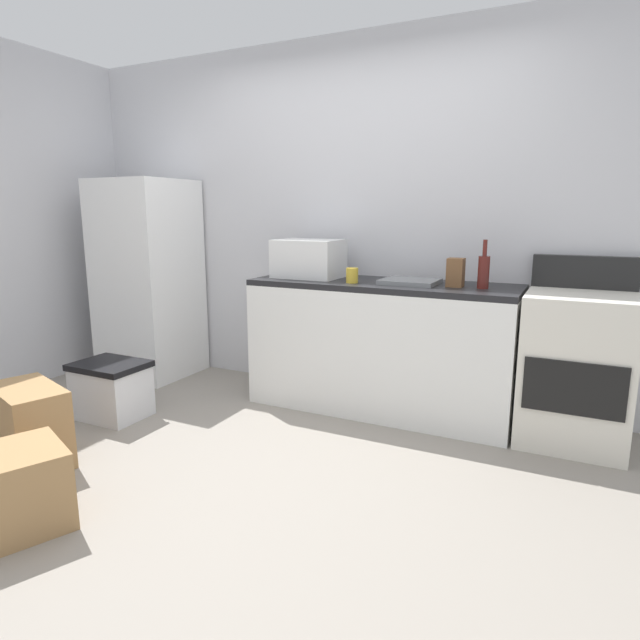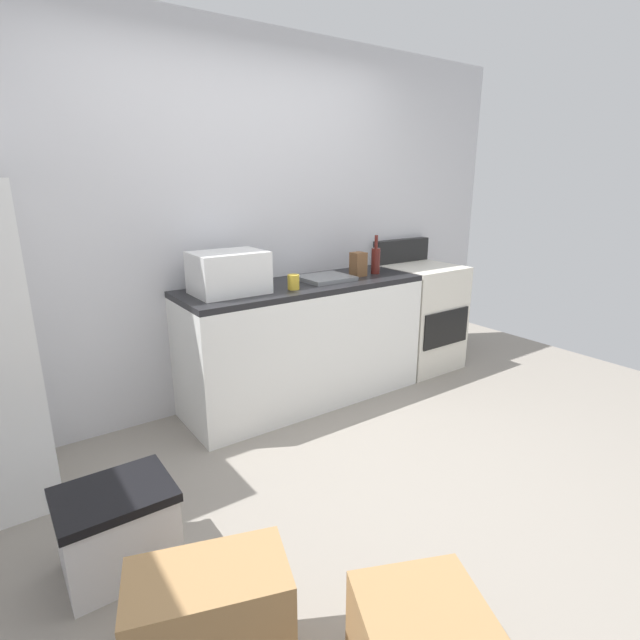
{
  "view_description": "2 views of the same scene",
  "coord_description": "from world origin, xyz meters",
  "px_view_note": "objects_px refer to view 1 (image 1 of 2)",
  "views": [
    {
      "loc": [
        1.5,
        -2.21,
        1.37
      ],
      "look_at": [
        0.06,
        0.73,
        0.7
      ],
      "focal_mm": 30.01,
      "sensor_mm": 36.0,
      "label": 1
    },
    {
      "loc": [
        -1.57,
        -1.65,
        1.62
      ],
      "look_at": [
        0.22,
        0.88,
        0.71
      ],
      "focal_mm": 27.26,
      "sensor_mm": 36.0,
      "label": 2
    }
  ],
  "objects_px": {
    "microwave": "(309,259)",
    "cardboard_box_medium": "(30,425)",
    "wine_bottle": "(484,271)",
    "storage_bin": "(112,389)",
    "stove_oven": "(576,366)",
    "cardboard_box_large": "(15,490)",
    "knife_block": "(456,273)",
    "coffee_mug": "(352,275)",
    "refrigerator": "(148,279)"
  },
  "relations": [
    {
      "from": "microwave",
      "to": "cardboard_box_medium",
      "type": "bearing_deg",
      "value": -118.06
    },
    {
      "from": "microwave",
      "to": "wine_bottle",
      "type": "height_order",
      "value": "wine_bottle"
    },
    {
      "from": "microwave",
      "to": "storage_bin",
      "type": "relative_size",
      "value": 1.0
    },
    {
      "from": "stove_oven",
      "to": "cardboard_box_large",
      "type": "xyz_separation_m",
      "value": [
        -2.15,
        -2.09,
        -0.29
      ]
    },
    {
      "from": "stove_oven",
      "to": "knife_block",
      "type": "height_order",
      "value": "stove_oven"
    },
    {
      "from": "wine_bottle",
      "to": "cardboard_box_large",
      "type": "bearing_deg",
      "value": -127.76
    },
    {
      "from": "knife_block",
      "to": "microwave",
      "type": "bearing_deg",
      "value": 178.34
    },
    {
      "from": "coffee_mug",
      "to": "cardboard_box_medium",
      "type": "xyz_separation_m",
      "value": [
        -1.28,
        -1.5,
        -0.73
      ]
    },
    {
      "from": "coffee_mug",
      "to": "knife_block",
      "type": "xyz_separation_m",
      "value": [
        0.66,
        0.11,
        0.04
      ]
    },
    {
      "from": "cardboard_box_medium",
      "to": "coffee_mug",
      "type": "bearing_deg",
      "value": 49.58
    },
    {
      "from": "wine_bottle",
      "to": "cardboard_box_medium",
      "type": "relative_size",
      "value": 0.59
    },
    {
      "from": "stove_oven",
      "to": "cardboard_box_medium",
      "type": "distance_m",
      "value": 3.14
    },
    {
      "from": "refrigerator",
      "to": "stove_oven",
      "type": "relative_size",
      "value": 1.47
    },
    {
      "from": "cardboard_box_medium",
      "to": "cardboard_box_large",
      "type": "bearing_deg",
      "value": -40.94
    },
    {
      "from": "coffee_mug",
      "to": "storage_bin",
      "type": "distance_m",
      "value": 1.79
    },
    {
      "from": "wine_bottle",
      "to": "storage_bin",
      "type": "bearing_deg",
      "value": -157.52
    },
    {
      "from": "knife_block",
      "to": "refrigerator",
      "type": "bearing_deg",
      "value": -179.37
    },
    {
      "from": "refrigerator",
      "to": "wine_bottle",
      "type": "bearing_deg",
      "value": 0.49
    },
    {
      "from": "storage_bin",
      "to": "stove_oven",
      "type": "bearing_deg",
      "value": 18.91
    },
    {
      "from": "knife_block",
      "to": "cardboard_box_large",
      "type": "distance_m",
      "value": 2.63
    },
    {
      "from": "refrigerator",
      "to": "storage_bin",
      "type": "xyz_separation_m",
      "value": [
        0.48,
        -0.9,
        -0.62
      ]
    },
    {
      "from": "stove_oven",
      "to": "storage_bin",
      "type": "xyz_separation_m",
      "value": [
        -2.79,
        -0.96,
        -0.27
      ]
    },
    {
      "from": "refrigerator",
      "to": "wine_bottle",
      "type": "xyz_separation_m",
      "value": [
        2.71,
        0.02,
        0.2
      ]
    },
    {
      "from": "knife_block",
      "to": "cardboard_box_large",
      "type": "relative_size",
      "value": 0.45
    },
    {
      "from": "cardboard_box_large",
      "to": "stove_oven",
      "type": "bearing_deg",
      "value": 44.14
    },
    {
      "from": "refrigerator",
      "to": "storage_bin",
      "type": "height_order",
      "value": "refrigerator"
    },
    {
      "from": "stove_oven",
      "to": "cardboard_box_large",
      "type": "relative_size",
      "value": 2.77
    },
    {
      "from": "refrigerator",
      "to": "cardboard_box_medium",
      "type": "relative_size",
      "value": 3.18
    },
    {
      "from": "refrigerator",
      "to": "microwave",
      "type": "relative_size",
      "value": 3.52
    },
    {
      "from": "stove_oven",
      "to": "knife_block",
      "type": "bearing_deg",
      "value": -177.86
    },
    {
      "from": "wine_bottle",
      "to": "cardboard_box_medium",
      "type": "height_order",
      "value": "wine_bottle"
    },
    {
      "from": "microwave",
      "to": "storage_bin",
      "type": "distance_m",
      "value": 1.62
    },
    {
      "from": "microwave",
      "to": "refrigerator",
      "type": "bearing_deg",
      "value": -177.74
    },
    {
      "from": "wine_bottle",
      "to": "storage_bin",
      "type": "relative_size",
      "value": 0.65
    },
    {
      "from": "wine_bottle",
      "to": "knife_block",
      "type": "xyz_separation_m",
      "value": [
        -0.17,
        0.0,
        -0.02
      ]
    },
    {
      "from": "knife_block",
      "to": "cardboard_box_medium",
      "type": "bearing_deg",
      "value": -140.16
    },
    {
      "from": "refrigerator",
      "to": "wine_bottle",
      "type": "height_order",
      "value": "refrigerator"
    },
    {
      "from": "stove_oven",
      "to": "storage_bin",
      "type": "relative_size",
      "value": 2.39
    },
    {
      "from": "wine_bottle",
      "to": "cardboard_box_medium",
      "type": "xyz_separation_m",
      "value": [
        -2.11,
        -1.61,
        -0.79
      ]
    },
    {
      "from": "stove_oven",
      "to": "wine_bottle",
      "type": "height_order",
      "value": "wine_bottle"
    },
    {
      "from": "microwave",
      "to": "coffee_mug",
      "type": "relative_size",
      "value": 4.6
    },
    {
      "from": "coffee_mug",
      "to": "cardboard_box_large",
      "type": "xyz_separation_m",
      "value": [
        -0.76,
        -1.94,
        -0.77
      ]
    },
    {
      "from": "refrigerator",
      "to": "cardboard_box_large",
      "type": "xyz_separation_m",
      "value": [
        1.12,
        -2.03,
        -0.63
      ]
    },
    {
      "from": "knife_block",
      "to": "cardboard_box_large",
      "type": "xyz_separation_m",
      "value": [
        -1.42,
        -2.06,
        -0.81
      ]
    },
    {
      "from": "stove_oven",
      "to": "wine_bottle",
      "type": "xyz_separation_m",
      "value": [
        -0.56,
        -0.03,
        0.54
      ]
    },
    {
      "from": "stove_oven",
      "to": "wine_bottle",
      "type": "bearing_deg",
      "value": -176.73
    },
    {
      "from": "wine_bottle",
      "to": "cardboard_box_medium",
      "type": "distance_m",
      "value": 2.77
    },
    {
      "from": "cardboard_box_large",
      "to": "cardboard_box_medium",
      "type": "relative_size",
      "value": 0.78
    },
    {
      "from": "microwave",
      "to": "coffee_mug",
      "type": "xyz_separation_m",
      "value": [
        0.4,
        -0.15,
        -0.09
      ]
    },
    {
      "from": "microwave",
      "to": "coffee_mug",
      "type": "height_order",
      "value": "microwave"
    }
  ]
}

